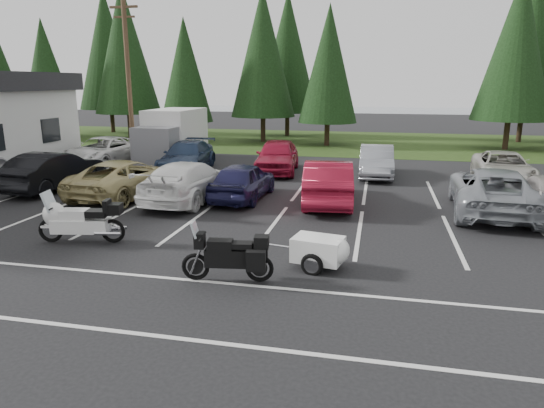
{
  "coord_description": "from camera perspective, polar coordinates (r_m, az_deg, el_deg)",
  "views": [
    {
      "loc": [
        3.63,
        -13.18,
        4.4
      ],
      "look_at": [
        0.84,
        -0.5,
        1.13
      ],
      "focal_mm": 32.0,
      "sensor_mm": 36.0,
      "label": 1
    }
  ],
  "objects": [
    {
      "name": "utility_pole",
      "position": [
        28.64,
        -16.54,
        14.15
      ],
      "size": [
        1.6,
        0.26,
        9.0
      ],
      "color": "#473321",
      "rests_on": "ground"
    },
    {
      "name": "car_far_0",
      "position": [
        28.03,
        -19.3,
        5.87
      ],
      "size": [
        2.85,
        5.62,
        1.52
      ],
      "primitive_type": "imported",
      "rotation": [
        0.0,
        0.0,
        -0.06
      ],
      "color": "white",
      "rests_on": "ground"
    },
    {
      "name": "conifer_back_a",
      "position": [
        46.7,
        -18.86,
        16.82
      ],
      "size": [
        5.28,
        5.28,
        12.3
      ],
      "color": "#332316",
      "rests_on": "ground"
    },
    {
      "name": "car_far_4",
      "position": [
        24.16,
        25.56,
        3.89
      ],
      "size": [
        2.57,
        5.08,
        1.38
      ],
      "primitive_type": "imported",
      "rotation": [
        0.0,
        0.0,
        -0.06
      ],
      "color": "#B0ACA1",
      "rests_on": "ground"
    },
    {
      "name": "conifer_back_c",
      "position": [
        41.42,
        28.16,
        16.81
      ],
      "size": [
        5.5,
        5.5,
        12.81
      ],
      "color": "#332316",
      "rests_on": "ground"
    },
    {
      "name": "box_truck",
      "position": [
        28.35,
        -12.01,
        7.84
      ],
      "size": [
        2.4,
        5.6,
        2.9
      ],
      "primitive_type": null,
      "color": "silver",
      "rests_on": "ground"
    },
    {
      "name": "conifer_3",
      "position": [
        37.37,
        -10.18,
        15.24
      ],
      "size": [
        3.87,
        3.87,
        9.02
      ],
      "color": "#332316",
      "rests_on": "ground"
    },
    {
      "name": "adventure_motorcycle",
      "position": [
        10.99,
        -5.32,
        -5.58
      ],
      "size": [
        2.42,
        1.13,
        1.41
      ],
      "primitive_type": null,
      "rotation": [
        0.0,
        0.0,
        0.14
      ],
      "color": "black",
      "rests_on": "ground"
    },
    {
      "name": "ground",
      "position": [
        14.36,
        -2.86,
        -3.74
      ],
      "size": [
        120.0,
        120.0,
        0.0
      ],
      "primitive_type": "plane",
      "color": "black",
      "rests_on": "ground"
    },
    {
      "name": "car_near_4",
      "position": [
        18.69,
        -3.46,
        2.75
      ],
      "size": [
        1.89,
        4.33,
        1.45
      ],
      "primitive_type": "imported",
      "rotation": [
        0.0,
        0.0,
        3.1
      ],
      "color": "#19183C",
      "rests_on": "ground"
    },
    {
      "name": "lake_water",
      "position": [
        68.33,
        12.89,
        10.07
      ],
      "size": [
        70.0,
        50.0,
        0.02
      ],
      "primitive_type": "cube",
      "color": "slate",
      "rests_on": "ground"
    },
    {
      "name": "conifer_5",
      "position": [
        34.99,
        6.7,
        16.04
      ],
      "size": [
        4.14,
        4.14,
        9.63
      ],
      "color": "#332316",
      "rests_on": "ground"
    },
    {
      "name": "car_near_2",
      "position": [
        20.02,
        -16.88,
        2.94
      ],
      "size": [
        2.94,
        5.48,
        1.46
      ],
      "primitive_type": "imported",
      "rotation": [
        0.0,
        0.0,
        3.04
      ],
      "color": "tan",
      "rests_on": "ground"
    },
    {
      "name": "conifer_back_b",
      "position": [
        41.46,
        1.86,
        17.39
      ],
      "size": [
        4.97,
        4.97,
        11.58
      ],
      "color": "#332316",
      "rests_on": "ground"
    },
    {
      "name": "car_far_3",
      "position": [
        23.84,
        12.19,
        4.94
      ],
      "size": [
        1.62,
        4.45,
        1.46
      ],
      "primitive_type": "imported",
      "rotation": [
        0.0,
        0.0,
        0.02
      ],
      "color": "gray",
      "rests_on": "ground"
    },
    {
      "name": "touring_motorcycle",
      "position": [
        14.56,
        -21.62,
        -1.41
      ],
      "size": [
        2.82,
        1.33,
        1.5
      ],
      "primitive_type": null,
      "rotation": [
        0.0,
        0.0,
        0.19
      ],
      "color": "white",
      "rests_on": "ground"
    },
    {
      "name": "grass_strip",
      "position": [
        37.62,
        6.84,
        7.31
      ],
      "size": [
        80.0,
        16.0,
        0.01
      ],
      "primitive_type": "cube",
      "color": "#1F3310",
      "rests_on": "ground"
    },
    {
      "name": "car_near_5",
      "position": [
        18.13,
        6.61,
        2.6
      ],
      "size": [
        2.2,
        5.07,
        1.62
      ],
      "primitive_type": "imported",
      "rotation": [
        0.0,
        0.0,
        3.24
      ],
      "color": "maroon",
      "rests_on": "ground"
    },
    {
      "name": "stall_markings",
      "position": [
        16.22,
        -1.01,
        -1.62
      ],
      "size": [
        32.0,
        16.0,
        0.01
      ],
      "primitive_type": "cube",
      "color": "silver",
      "rests_on": "ground"
    },
    {
      "name": "cargo_trailer",
      "position": [
        11.84,
        5.42,
        -5.71
      ],
      "size": [
        1.87,
        1.27,
        0.79
      ],
      "primitive_type": null,
      "rotation": [
        0.0,
        0.0,
        -0.19
      ],
      "color": "white",
      "rests_on": "ground"
    },
    {
      "name": "car_near_3",
      "position": [
        18.63,
        -9.72,
        2.64
      ],
      "size": [
        2.52,
        5.39,
        1.52
      ],
      "primitive_type": "imported",
      "rotation": [
        0.0,
        0.0,
        3.07
      ],
      "color": "white",
      "rests_on": "ground"
    },
    {
      "name": "conifer_1",
      "position": [
        42.9,
        -25.11,
        14.16
      ],
      "size": [
        3.96,
        3.96,
        9.22
      ],
      "color": "#332316",
      "rests_on": "ground"
    },
    {
      "name": "car_far_2",
      "position": [
        24.38,
        0.63,
        5.68
      ],
      "size": [
        2.43,
        5.02,
        1.65
      ],
      "primitive_type": "imported",
      "rotation": [
        0.0,
        0.0,
        0.1
      ],
      "color": "maroon",
      "rests_on": "ground"
    },
    {
      "name": "car_near_6",
      "position": [
        18.29,
        24.57,
        1.44
      ],
      "size": [
        3.07,
        5.88,
        1.58
      ],
      "primitive_type": "imported",
      "rotation": [
        0.0,
        0.0,
        3.06
      ],
      "color": "gray",
      "rests_on": "ground"
    },
    {
      "name": "car_near_1",
      "position": [
        22.34,
        -24.3,
        3.58
      ],
      "size": [
        1.99,
        4.95,
        1.6
      ],
      "primitive_type": "imported",
      "rotation": [
        0.0,
        0.0,
        3.08
      ],
      "color": "black",
      "rests_on": "ground"
    },
    {
      "name": "car_far_1",
      "position": [
        25.11,
        -9.96,
        5.53
      ],
      "size": [
        2.58,
        5.31,
        1.49
      ],
      "primitive_type": "imported",
      "rotation": [
        0.0,
        0.0,
        0.1
      ],
      "color": "#1C2B47",
      "rests_on": "ground"
    },
    {
      "name": "conifer_6",
      "position": [
        36.34,
        26.85,
        16.31
      ],
      "size": [
        4.93,
        4.93,
        11.48
      ],
      "color": "#332316",
      "rests_on": "ground"
    },
    {
      "name": "conifer_2",
      "position": [
        41.07,
        -16.95,
        17.1
      ],
      "size": [
        5.1,
        5.1,
        11.89
      ],
      "color": "#332316",
      "rests_on": "ground"
    },
    {
      "name": "conifer_4",
      "position": [
        37.16,
        -1.1,
        17.4
      ],
      "size": [
        4.8,
        4.8,
        11.17
      ],
      "color": "#332316",
      "rests_on": "ground"
    }
  ]
}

